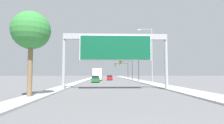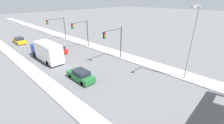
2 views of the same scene
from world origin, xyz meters
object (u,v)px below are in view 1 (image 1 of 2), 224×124
object	(u,v)px
sign_gantry	(116,46)
car_mid_center	(96,79)
street_lamp_right	(150,52)
palm_tree_foreground	(31,31)
truck_box_primary	(98,74)
traffic_light_far_intersection	(123,68)
traffic_light_near_intersection	(132,65)
car_near_right	(100,77)
traffic_light_mid_block	(128,67)
car_mid_right	(110,78)

from	to	relation	value
sign_gantry	car_mid_center	world-z (taller)	sign_gantry
street_lamp_right	palm_tree_foreground	bearing A→B (deg)	-132.86
car_mid_center	truck_box_primary	xyz separation A→B (m)	(0.00, 10.31, 1.01)
traffic_light_far_intersection	palm_tree_foreground	xyz separation A→B (m)	(-12.66, -47.03, 1.58)
car_mid_center	traffic_light_near_intersection	world-z (taller)	traffic_light_near_intersection
car_near_right	traffic_light_mid_block	bearing A→B (deg)	-58.83
traffic_light_near_intersection	car_near_right	bearing A→B (deg)	109.42
car_mid_center	traffic_light_far_intersection	xyz separation A→B (m)	(8.61, 21.61, 3.32)
truck_box_primary	traffic_light_far_intersection	size ratio (longest dim) A/B	1.48
traffic_light_near_intersection	car_mid_right	bearing A→B (deg)	115.17
palm_tree_foreground	traffic_light_near_intersection	bearing A→B (deg)	64.69
sign_gantry	car_mid_right	xyz separation A→B (m)	(0.00, 31.28, -4.80)
car_mid_center	car_mid_right	distance (m)	13.22
truck_box_primary	traffic_light_near_intersection	bearing A→B (deg)	-44.88
truck_box_primary	traffic_light_far_intersection	bearing A→B (deg)	52.69
car_mid_right	traffic_light_near_intersection	size ratio (longest dim) A/B	0.73
traffic_light_near_intersection	traffic_light_far_intersection	distance (m)	20.00
truck_box_primary	street_lamp_right	distance (m)	23.21
traffic_light_mid_block	car_mid_right	bearing A→B (deg)	168.21
sign_gantry	palm_tree_foreground	distance (m)	10.21
car_near_right	truck_box_primary	xyz separation A→B (m)	(0.00, -16.08, 1.02)
traffic_light_mid_block	palm_tree_foreground	world-z (taller)	palm_tree_foreground
truck_box_primary	traffic_light_mid_block	world-z (taller)	traffic_light_mid_block
sign_gantry	traffic_light_far_intersection	bearing A→B (deg)	82.74
traffic_light_mid_block	palm_tree_foreground	xyz separation A→B (m)	(-12.99, -37.03, 1.53)
sign_gantry	car_mid_right	distance (m)	31.65
sign_gantry	traffic_light_far_intersection	xyz separation A→B (m)	(5.11, 40.15, -1.46)
truck_box_primary	street_lamp_right	world-z (taller)	street_lamp_right
traffic_light_far_intersection	car_mid_right	bearing A→B (deg)	-119.98
car_mid_right	palm_tree_foreground	bearing A→B (deg)	-101.19
palm_tree_foreground	truck_box_primary	bearing A→B (deg)	83.53
truck_box_primary	traffic_light_mid_block	xyz separation A→B (m)	(8.94, 1.30, 2.36)
car_mid_right	street_lamp_right	size ratio (longest dim) A/B	0.43
traffic_light_near_intersection	palm_tree_foreground	world-z (taller)	palm_tree_foreground
car_mid_center	palm_tree_foreground	size ratio (longest dim) A/B	0.62
truck_box_primary	street_lamp_right	xyz separation A→B (m)	(10.06, -20.52, 4.04)
traffic_light_mid_block	traffic_light_near_intersection	bearing A→B (deg)	-91.17
car_mid_center	palm_tree_foreground	world-z (taller)	palm_tree_foreground
car_mid_center	street_lamp_right	xyz separation A→B (m)	(10.06, -10.21, 5.06)
car_mid_center	car_mid_right	world-z (taller)	car_mid_center
sign_gantry	car_mid_center	xyz separation A→B (m)	(-3.50, 18.54, -4.78)
sign_gantry	car_mid_center	size ratio (longest dim) A/B	2.96
car_near_right	traffic_light_far_intersection	xyz separation A→B (m)	(8.61, -4.78, 3.33)
truck_box_primary	traffic_light_far_intersection	distance (m)	14.40
traffic_light_mid_block	palm_tree_foreground	size ratio (longest dim) A/B	0.83
traffic_light_far_intersection	street_lamp_right	bearing A→B (deg)	-87.41
car_mid_right	traffic_light_mid_block	world-z (taller)	traffic_light_mid_block
car_mid_right	truck_box_primary	distance (m)	4.39
car_mid_right	truck_box_primary	bearing A→B (deg)	-145.13
sign_gantry	palm_tree_foreground	world-z (taller)	palm_tree_foreground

